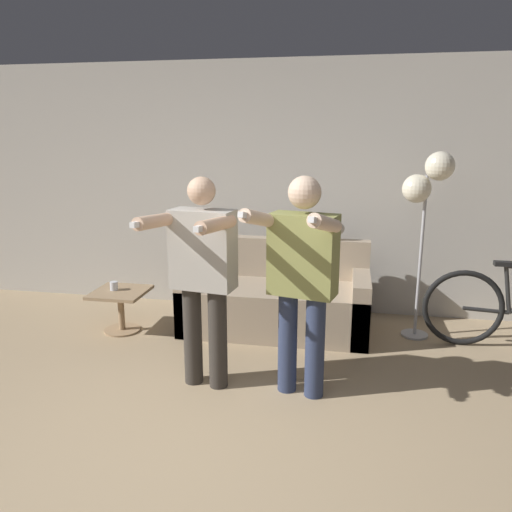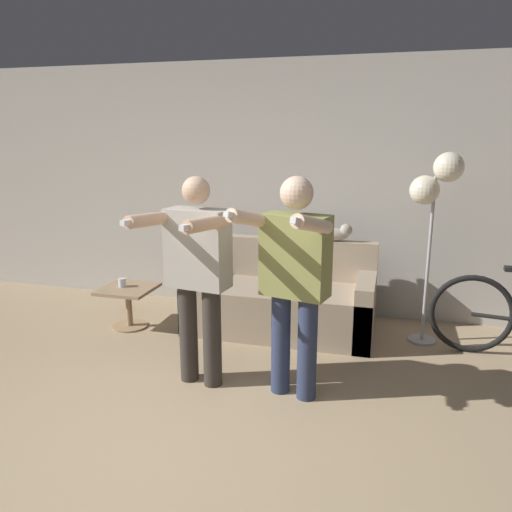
{
  "view_description": "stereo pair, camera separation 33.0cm",
  "coord_description": "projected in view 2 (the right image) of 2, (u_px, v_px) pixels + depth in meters",
  "views": [
    {
      "loc": [
        0.99,
        -2.15,
        1.87
      ],
      "look_at": [
        0.26,
        1.79,
        0.88
      ],
      "focal_mm": 35.0,
      "sensor_mm": 36.0,
      "label": 1
    },
    {
      "loc": [
        1.32,
        -2.07,
        1.87
      ],
      "look_at": [
        0.26,
        1.79,
        0.88
      ],
      "focal_mm": 35.0,
      "sensor_mm": 36.0,
      "label": 2
    }
  ],
  "objects": [
    {
      "name": "wall_back",
      "position": [
        264.0,
        189.0,
        5.28
      ],
      "size": [
        10.0,
        0.05,
        2.6
      ],
      "color": "beige",
      "rests_on": "ground_plane"
    },
    {
      "name": "person_right",
      "position": [
        294.0,
        273.0,
        3.44
      ],
      "size": [
        0.63,
        0.75,
        1.59
      ],
      "rotation": [
        0.0,
        0.0,
        -0.23
      ],
      "color": "#2D3856",
      "rests_on": "ground_plane"
    },
    {
      "name": "ground_plane",
      "position": [
        124.0,
        484.0,
        2.73
      ],
      "size": [
        16.0,
        16.0,
        0.0
      ],
      "primitive_type": "plane",
      "color": "tan"
    },
    {
      "name": "person_left",
      "position": [
        197.0,
        268.0,
        3.63
      ],
      "size": [
        0.59,
        0.73,
        1.58
      ],
      "rotation": [
        0.0,
        0.0,
        -0.14
      ],
      "color": "#38332D",
      "rests_on": "ground_plane"
    },
    {
      "name": "couch",
      "position": [
        281.0,
        301.0,
        4.83
      ],
      "size": [
        1.77,
        0.81,
        0.85
      ],
      "color": "tan",
      "rests_on": "ground_plane"
    },
    {
      "name": "side_table",
      "position": [
        128.0,
        298.0,
        4.89
      ],
      "size": [
        0.5,
        0.5,
        0.41
      ],
      "color": "#A38460",
      "rests_on": "ground_plane"
    },
    {
      "name": "cup",
      "position": [
        122.0,
        283.0,
        4.88
      ],
      "size": [
        0.07,
        0.07,
        0.08
      ],
      "color": "silver",
      "rests_on": "side_table"
    },
    {
      "name": "floor_lamp",
      "position": [
        436.0,
        188.0,
        4.28
      ],
      "size": [
        0.43,
        0.25,
        1.72
      ],
      "color": "#B2B2B7",
      "rests_on": "ground_plane"
    },
    {
      "name": "cat",
      "position": [
        331.0,
        233.0,
        4.85
      ],
      "size": [
        0.53,
        0.14,
        0.17
      ],
      "color": "#B7AD9E",
      "rests_on": "couch"
    }
  ]
}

